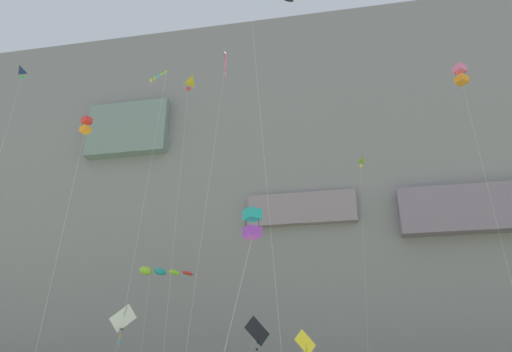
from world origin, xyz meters
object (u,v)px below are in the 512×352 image
(kite_banner_low_center, at_px, (153,118))
(kite_windsock_high_right, at_px, (159,272))
(kite_diamond_mid_center, at_px, (225,69))
(kite_diamond_near_cliff, at_px, (123,320))
(kite_diamond_far_right, at_px, (257,332))
(kite_box_high_left, at_px, (252,224))
(kite_box_front_field, at_px, (461,75))
(kite_delta_high_center, at_px, (358,178))
(kite_delta_low_left, at_px, (21,95))
(kite_diamond_upper_mid, at_px, (304,346))
(kite_box_mid_right, at_px, (86,127))
(kite_delta_upper_right, at_px, (183,95))

(kite_banner_low_center, bearing_deg, kite_windsock_high_right, 103.69)
(kite_diamond_mid_center, distance_m, kite_diamond_near_cliff, 25.39)
(kite_diamond_far_right, xyz_separation_m, kite_box_high_left, (3.44, -20.65, 2.98))
(kite_box_front_field, bearing_deg, kite_diamond_far_right, 177.05)
(kite_delta_high_center, distance_m, kite_delta_low_left, 34.37)
(kite_delta_high_center, bearing_deg, kite_windsock_high_right, -179.16)
(kite_delta_high_center, height_order, kite_diamond_upper_mid, kite_delta_high_center)
(kite_box_mid_right, distance_m, kite_diamond_upper_mid, 21.78)
(kite_delta_upper_right, bearing_deg, kite_box_high_left, -57.96)
(kite_delta_upper_right, distance_m, kite_diamond_upper_mid, 28.67)
(kite_box_high_left, height_order, kite_windsock_high_right, kite_windsock_high_right)
(kite_delta_low_left, bearing_deg, kite_diamond_far_right, 31.97)
(kite_diamond_mid_center, bearing_deg, kite_delta_high_center, 44.22)
(kite_box_front_field, distance_m, kite_diamond_upper_mid, 32.11)
(kite_delta_upper_right, xyz_separation_m, kite_diamond_near_cliff, (-5.28, 2.83, -21.91))
(kite_box_high_left, bearing_deg, kite_windsock_high_right, 120.36)
(kite_box_mid_right, height_order, kite_windsock_high_right, kite_box_mid_right)
(kite_banner_low_center, bearing_deg, kite_delta_high_center, 34.10)
(kite_delta_upper_right, bearing_deg, kite_box_mid_right, -103.45)
(kite_delta_high_center, bearing_deg, kite_delta_low_left, -149.63)
(kite_box_high_left, height_order, kite_banner_low_center, kite_banner_low_center)
(kite_box_front_field, height_order, kite_delta_low_left, kite_box_front_field)
(kite_box_front_field, height_order, kite_delta_high_center, kite_box_front_field)
(kite_delta_low_left, bearing_deg, kite_windsock_high_right, 65.72)
(kite_delta_low_left, bearing_deg, kite_diamond_upper_mid, 3.85)
(kite_diamond_far_right, distance_m, kite_diamond_mid_center, 24.80)
(kite_box_front_field, height_order, kite_diamond_upper_mid, kite_box_front_field)
(kite_diamond_upper_mid, distance_m, kite_banner_low_center, 24.88)
(kite_box_high_left, relative_size, kite_delta_upper_right, 0.37)
(kite_box_mid_right, xyz_separation_m, kite_diamond_near_cliff, (-2.41, 14.83, -11.55))
(kite_diamond_far_right, bearing_deg, kite_diamond_upper_mid, -64.24)
(kite_box_mid_right, xyz_separation_m, kite_delta_low_left, (-9.42, 4.02, 6.59))
(kite_diamond_upper_mid, bearing_deg, kite_delta_upper_right, 152.08)
(kite_delta_high_center, xyz_separation_m, kite_diamond_mid_center, (-12.29, -11.96, 7.25))
(kite_diamond_mid_center, relative_size, kite_windsock_high_right, 2.14)
(kite_diamond_upper_mid, bearing_deg, kite_diamond_far_right, 115.76)
(kite_box_front_field, bearing_deg, kite_delta_low_left, -164.78)
(kite_delta_upper_right, relative_size, kite_diamond_upper_mid, 4.49)
(kite_box_high_left, xyz_separation_m, kite_delta_high_center, (6.87, 25.95, 13.58))
(kite_delta_low_left, height_order, kite_delta_upper_right, kite_delta_upper_right)
(kite_box_mid_right, relative_size, kite_windsock_high_right, 1.37)
(kite_box_high_left, height_order, kite_box_mid_right, kite_box_mid_right)
(kite_box_mid_right, height_order, kite_delta_upper_right, kite_delta_upper_right)
(kite_diamond_mid_center, relative_size, kite_delta_upper_right, 1.05)
(kite_delta_low_left, bearing_deg, kite_box_mid_right, -23.14)
(kite_delta_low_left, distance_m, kite_diamond_upper_mid, 32.45)
(kite_delta_high_center, bearing_deg, kite_box_front_field, -30.98)
(kite_windsock_high_right, bearing_deg, kite_diamond_near_cliff, -96.09)
(kite_delta_upper_right, height_order, kite_diamond_near_cliff, kite_delta_upper_right)
(kite_diamond_near_cliff, bearing_deg, kite_box_high_left, -51.12)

